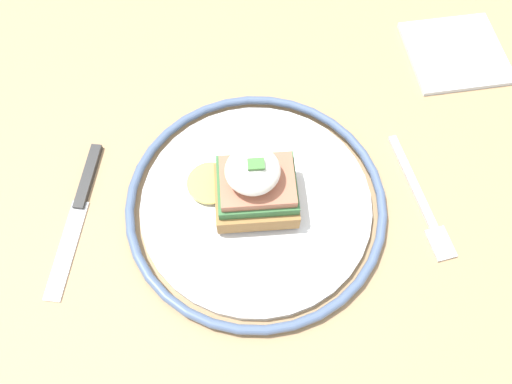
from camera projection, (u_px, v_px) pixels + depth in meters
name	position (u px, v px, depth m)	size (l,w,h in m)	color
ground_plane	(242.00, 337.00, 1.20)	(6.00, 6.00, 0.00)	gray
dining_table	(229.00, 248.00, 0.65)	(1.02, 0.81, 0.73)	tan
plate	(256.00, 203.00, 0.55)	(0.28, 0.28, 0.02)	silver
sandwich	(254.00, 185.00, 0.51)	(0.12, 0.09, 0.08)	#9E703D
fork	(421.00, 201.00, 0.55)	(0.04, 0.16, 0.00)	silver
knife	(80.00, 205.00, 0.55)	(0.05, 0.18, 0.01)	#2D2D2D
napkin	(455.00, 53.00, 0.65)	(0.12, 0.12, 0.01)	silver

